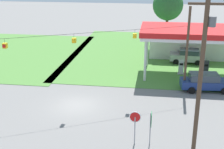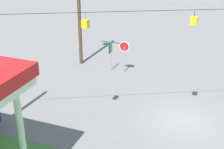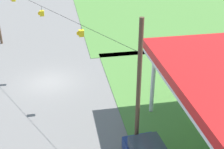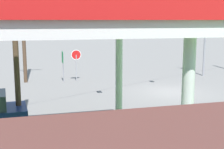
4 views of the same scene
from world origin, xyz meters
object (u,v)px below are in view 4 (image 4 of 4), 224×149
(route_sign, at_px, (63,60))
(utility_pole_main, at_px, (22,6))
(stop_sign_roadside, at_px, (76,58))
(stop_sign_overhead, at_px, (206,18))

(route_sign, bearing_deg, utility_pole_main, -10.70)
(stop_sign_roadside, bearing_deg, utility_pole_main, 173.92)
(route_sign, bearing_deg, stop_sign_overhead, 178.18)
(stop_sign_overhead, height_order, route_sign, stop_sign_overhead)
(stop_sign_roadside, height_order, route_sign, stop_sign_roadside)
(stop_sign_roadside, distance_m, route_sign, 1.09)
(route_sign, distance_m, utility_pole_main, 5.11)
(stop_sign_roadside, height_order, utility_pole_main, utility_pole_main)
(stop_sign_roadside, bearing_deg, stop_sign_overhead, -2.65)
(route_sign, height_order, utility_pole_main, utility_pole_main)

